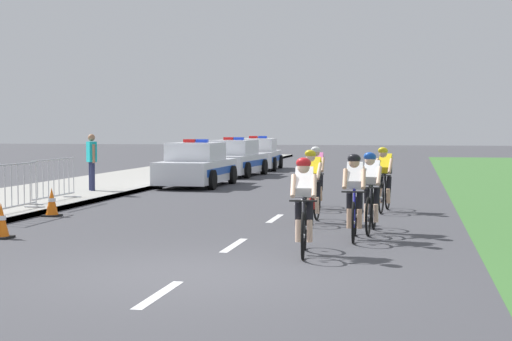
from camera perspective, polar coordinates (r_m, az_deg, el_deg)
ground_plane at (r=10.79m, az=-4.75°, el=-7.46°), size 160.00×160.00×0.00m
sidewalk_slab at (r=26.38m, az=-11.86°, el=-1.13°), size 4.27×60.00×0.12m
kerb_edge at (r=25.65m, az=-7.63°, el=-1.20°), size 0.16×60.00×0.13m
lane_markings_centre at (r=17.21m, az=1.38°, el=-3.48°), size 0.14×17.60×0.01m
cyclist_lead at (r=12.24m, az=3.48°, el=-2.48°), size 0.45×1.72×1.56m
cyclist_second at (r=13.98m, az=7.13°, el=-1.80°), size 0.42×1.72×1.56m
cyclist_third at (r=14.96m, az=8.32°, el=-1.49°), size 0.43×1.72×1.56m
cyclist_fourth at (r=16.34m, az=4.11°, el=-1.08°), size 0.43×1.72×1.56m
cyclist_fifth at (r=18.78m, az=9.27°, el=-0.57°), size 0.45×1.72×1.56m
cyclist_sixth at (r=19.20m, az=4.41°, el=-0.46°), size 0.42×1.72×1.56m
police_car_nearest at (r=26.69m, az=-4.31°, el=0.31°), size 2.05×4.43×1.59m
police_car_second at (r=32.25m, az=-1.57°, el=0.80°), size 2.20×4.50×1.59m
police_car_third at (r=37.19m, az=0.16°, el=1.11°), size 2.20×4.50×1.59m
crowd_barrier_middle at (r=18.09m, az=-17.26°, el=-1.25°), size 0.51×2.32×1.07m
crowd_barrier_rear at (r=20.65m, az=-14.41°, el=-0.69°), size 0.54×2.32×1.07m
traffic_cone_near at (r=14.82m, az=-17.95°, el=-3.50°), size 0.36×0.36×0.64m
traffic_cone_mid at (r=18.18m, az=-14.55°, el=-2.25°), size 0.36×0.36×0.64m
spectator_closest at (r=23.78m, az=-11.80°, el=0.89°), size 0.40×0.45×1.68m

